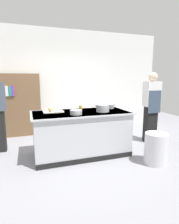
# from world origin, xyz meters

# --- Properties ---
(ground_plane) EXTENTS (10.00, 10.00, 0.00)m
(ground_plane) POSITION_xyz_m (0.00, 0.00, 0.00)
(ground_plane) COLOR gray
(back_wall) EXTENTS (6.40, 0.12, 3.00)m
(back_wall) POSITION_xyz_m (0.00, 2.10, 1.50)
(back_wall) COLOR white
(back_wall) RESTS_ON ground_plane
(counter_island) EXTENTS (1.98, 0.98, 0.90)m
(counter_island) POSITION_xyz_m (0.00, -0.00, 0.47)
(counter_island) COLOR #B7BABF
(counter_island) RESTS_ON ground_plane
(cutting_board) EXTENTS (0.40, 0.28, 0.02)m
(cutting_board) POSITION_xyz_m (-0.54, 0.17, 0.91)
(cutting_board) COLOR silver
(cutting_board) RESTS_ON counter_island
(onion) EXTENTS (0.09, 0.09, 0.09)m
(onion) POSITION_xyz_m (-0.60, 0.12, 0.97)
(onion) COLOR tan
(onion) RESTS_ON cutting_board
(stock_pot) EXTENTS (0.33, 0.26, 0.15)m
(stock_pot) POSITION_xyz_m (0.43, -0.11, 0.97)
(stock_pot) COLOR #B7BABF
(stock_pot) RESTS_ON counter_island
(sauce_pan) EXTENTS (0.24, 0.17, 0.09)m
(sauce_pan) POSITION_xyz_m (0.74, 0.21, 0.95)
(sauce_pan) COLOR #99999E
(sauce_pan) RESTS_ON counter_island
(mixing_bowl) EXTENTS (0.23, 0.23, 0.09)m
(mixing_bowl) POSITION_xyz_m (-0.16, -0.23, 0.94)
(mixing_bowl) COLOR #B7BABF
(mixing_bowl) RESTS_ON counter_island
(juice_cup) EXTENTS (0.07, 0.07, 0.10)m
(juice_cup) POSITION_xyz_m (0.05, 0.21, 0.95)
(juice_cup) COLOR yellow
(juice_cup) RESTS_ON counter_island
(trash_bin) EXTENTS (0.42, 0.42, 0.58)m
(trash_bin) POSITION_xyz_m (1.18, -0.88, 0.29)
(trash_bin) COLOR silver
(trash_bin) RESTS_ON ground_plane
(person_chef) EXTENTS (0.38, 0.25, 1.72)m
(person_chef) POSITION_xyz_m (1.86, 0.21, 0.91)
(person_chef) COLOR black
(person_chef) RESTS_ON ground_plane
(bookshelf) EXTENTS (1.10, 0.31, 1.70)m
(bookshelf) POSITION_xyz_m (-1.23, 1.80, 0.85)
(bookshelf) COLOR brown
(bookshelf) RESTS_ON ground_plane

